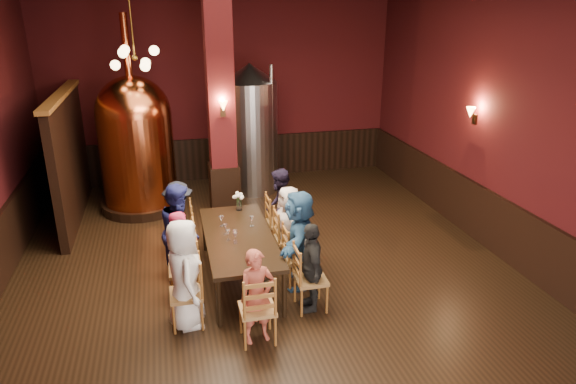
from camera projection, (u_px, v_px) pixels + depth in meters
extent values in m
plane|color=black|center=(267.00, 275.00, 8.10)|extent=(10.00, 10.00, 0.00)
cube|color=#400D0F|center=(222.00, 85.00, 11.86)|extent=(8.00, 0.02, 4.50)
cube|color=#400D0F|center=(450.00, 358.00, 2.77)|extent=(8.00, 0.02, 4.50)
cube|color=#400D0F|center=(510.00, 121.00, 8.21)|extent=(0.02, 10.00, 4.50)
cube|color=black|center=(492.00, 222.00, 8.82)|extent=(0.08, 9.90, 1.00)
cube|color=black|center=(226.00, 158.00, 12.44)|extent=(7.90, 0.08, 1.00)
cube|color=#400D0F|center=(221.00, 102.00, 9.79)|extent=(0.58, 0.58, 4.50)
cube|color=black|center=(70.00, 159.00, 9.87)|extent=(0.22, 3.50, 2.40)
cube|color=black|center=(239.00, 237.00, 7.72)|extent=(1.02, 2.41, 0.06)
cylinder|color=black|center=(219.00, 303.00, 6.72)|extent=(0.07, 0.07, 0.69)
cylinder|color=black|center=(284.00, 295.00, 6.91)|extent=(0.07, 0.07, 0.69)
cylinder|color=black|center=(205.00, 232.00, 8.80)|extent=(0.07, 0.07, 0.69)
cylinder|color=black|center=(255.00, 227.00, 8.99)|extent=(0.07, 0.07, 0.69)
imported|color=white|center=(185.00, 274.00, 6.62)|extent=(0.53, 0.77, 1.50)
imported|color=#9D1B3B|center=(183.00, 256.00, 7.25)|extent=(0.39, 0.53, 1.36)
imported|color=navy|center=(180.00, 231.00, 7.83)|extent=(0.46, 0.78, 1.53)
imported|color=black|center=(179.00, 220.00, 8.47)|extent=(0.57, 0.90, 1.32)
imported|color=black|center=(311.00, 267.00, 7.02)|extent=(0.39, 0.78, 1.29)
imported|color=#2B5481|center=(299.00, 239.00, 7.59)|extent=(0.88, 1.47, 1.51)
imported|color=beige|center=(289.00, 226.00, 8.23)|extent=(0.50, 0.70, 1.34)
imported|color=black|center=(280.00, 209.00, 8.82)|extent=(0.58, 0.76, 1.41)
imported|color=#B24D3B|center=(257.00, 297.00, 6.34)|extent=(0.50, 0.38, 1.26)
cylinder|color=black|center=(143.00, 204.00, 10.70)|extent=(1.64, 1.64, 0.18)
cylinder|color=#CC5C2F|center=(138.00, 158.00, 10.35)|extent=(1.60, 1.60, 1.82)
sphere|color=#CC5C2F|center=(133.00, 113.00, 10.04)|extent=(1.46, 1.46, 1.46)
cylinder|color=#CC5C2F|center=(126.00, 46.00, 9.59)|extent=(0.15, 0.15, 1.18)
cylinder|color=#B2B2B7|center=(251.00, 137.00, 11.38)|extent=(1.55, 1.55, 2.44)
cone|color=#B2B2B7|center=(249.00, 72.00, 10.89)|extent=(1.17, 1.17, 0.39)
cylinder|color=#B2B2B7|center=(272.00, 130.00, 11.03)|extent=(0.08, 0.08, 2.74)
cylinder|color=white|center=(239.00, 205.00, 8.63)|extent=(0.09, 0.09, 0.17)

